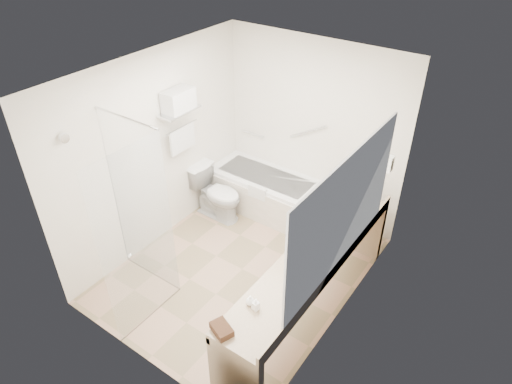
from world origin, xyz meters
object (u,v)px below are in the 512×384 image
Objects in this scene: toilet at (217,194)px; water_bottle_left at (339,222)px; bathtub at (265,192)px; vanity_counter at (311,273)px; amenity_basket at (222,329)px.

water_bottle_left is at bearing -97.27° from toilet.
bathtub is at bearing 151.63° from water_bottle_left.
vanity_counter is 0.64m from water_bottle_left.
water_bottle_left reaches higher than toilet.
amenity_basket is 1.02× the size of water_bottle_left.
vanity_counter reaches higher than bathtub.
vanity_counter is 13.56× the size of water_bottle_left.
amenity_basket is (1.35, -2.64, 0.61)m from bathtub.
vanity_counter is 1.29m from amenity_basket.
bathtub is 2.10× the size of toilet.
water_bottle_left reaches higher than bathtub.
bathtub is at bearing 137.65° from vanity_counter.
vanity_counter reaches higher than amenity_basket.
amenity_basket is at bearing -98.05° from vanity_counter.
vanity_counter reaches higher than toilet.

